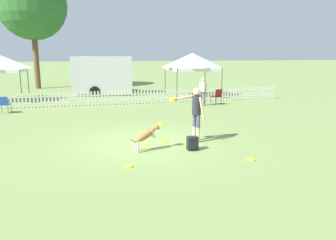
{
  "coord_description": "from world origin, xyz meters",
  "views": [
    {
      "loc": [
        -1.82,
        -9.89,
        2.77
      ],
      "look_at": [
        0.61,
        -0.6,
        0.82
      ],
      "focal_mm": 35.0,
      "sensor_mm": 36.0,
      "label": 1
    }
  ],
  "objects": [
    {
      "name": "handler_person",
      "position": [
        1.58,
        -0.28,
        1.09
      ],
      "size": [
        1.11,
        0.45,
        1.73
      ],
      "rotation": [
        0.0,
        0.0,
        -4.4
      ],
      "color": "beige",
      "rests_on": "ground_plane"
    },
    {
      "name": "ground_plane",
      "position": [
        0.0,
        0.0,
        0.0
      ],
      "size": [
        240.0,
        240.0,
        0.0
      ],
      "primitive_type": "plane",
      "color": "olive"
    },
    {
      "name": "leaping_dog",
      "position": [
        -0.08,
        -0.83,
        0.48
      ],
      "size": [
        1.1,
        0.49,
        0.8
      ],
      "rotation": [
        0.0,
        0.0,
        -1.26
      ],
      "color": "olive",
      "rests_on": "ground_plane"
    },
    {
      "name": "frisbee_midfield",
      "position": [
        -0.8,
        -2.09,
        0.01
      ],
      "size": [
        0.23,
        0.23,
        0.02
      ],
      "color": "yellow",
      "rests_on": "ground_plane"
    },
    {
      "name": "spectator_standing",
      "position": [
        4.48,
        6.69,
        0.91
      ],
      "size": [
        0.41,
        0.27,
        1.52
      ],
      "rotation": [
        0.0,
        0.0,
        3.04
      ],
      "color": "#474C5B",
      "rests_on": "ground_plane"
    },
    {
      "name": "equipment_trailer",
      "position": [
        -0.41,
        13.15,
        1.37
      ],
      "size": [
        4.87,
        2.71,
        2.6
      ],
      "rotation": [
        0.0,
        0.0,
        -0.13
      ],
      "color": "#B7B7B7",
      "rests_on": "ground_plane"
    },
    {
      "name": "frisbee_near_dog",
      "position": [
        0.65,
        -0.07,
        0.01
      ],
      "size": [
        0.23,
        0.23,
        0.02
      ],
      "color": "yellow",
      "rests_on": "ground_plane"
    },
    {
      "name": "frisbee_near_handler",
      "position": [
        -0.0,
        -0.23,
        0.01
      ],
      "size": [
        0.23,
        0.23,
        0.02
      ],
      "color": "yellow",
      "rests_on": "ground_plane"
    },
    {
      "name": "canopy_tent_secondary",
      "position": [
        5.13,
        10.41,
        2.27
      ],
      "size": [
        2.95,
        2.95,
        2.82
      ],
      "color": "#333338",
      "rests_on": "ground_plane"
    },
    {
      "name": "folding_chair_center",
      "position": [
        -5.46,
        6.86,
        0.48
      ],
      "size": [
        0.58,
        0.59,
        0.81
      ],
      "rotation": [
        0.0,
        0.0,
        3.0
      ],
      "color": "#333338",
      "rests_on": "ground_plane"
    },
    {
      "name": "tree_left_grove",
      "position": [
        -5.29,
        18.61,
        6.45
      ],
      "size": [
        5.32,
        5.32,
        9.14
      ],
      "color": "brown",
      "rests_on": "ground_plane"
    },
    {
      "name": "backpack_on_grass",
      "position": [
        1.21,
        -1.13,
        0.2
      ],
      "size": [
        0.3,
        0.26,
        0.4
      ],
      "color": "black",
      "rests_on": "ground_plane"
    },
    {
      "name": "picket_fence",
      "position": [
        0.0,
        8.19,
        0.4
      ],
      "size": [
        19.77,
        0.04,
        0.79
      ],
      "color": "beige",
      "rests_on": "ground_plane"
    },
    {
      "name": "frisbee_far_scatter",
      "position": [
        2.43,
        -2.39,
        0.01
      ],
      "size": [
        0.23,
        0.23,
        0.02
      ],
      "color": "yellow",
      "rests_on": "ground_plane"
    },
    {
      "name": "folding_chair_blue_left",
      "position": [
        5.38,
        6.84,
        0.52
      ],
      "size": [
        0.62,
        0.63,
        0.87
      ],
      "rotation": [
        0.0,
        0.0,
        3.47
      ],
      "color": "#333338",
      "rests_on": "ground_plane"
    }
  ]
}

